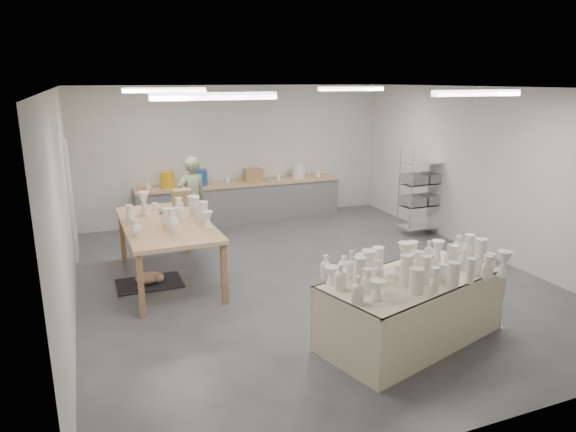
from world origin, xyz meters
name	(u,v)px	position (x,y,z in m)	size (l,w,h in m)	color
room	(300,151)	(-0.11, 0.08, 2.06)	(8.00, 8.02, 3.00)	#424449
back_counter	(241,200)	(-0.01, 3.68, 0.49)	(4.60, 0.60, 1.24)	tan
wire_shelf	(422,190)	(3.20, 1.40, 0.92)	(0.88, 0.48, 1.80)	silver
drying_table	(412,304)	(0.35, -2.33, 0.47)	(2.54, 1.74, 1.19)	olive
work_table	(169,220)	(-2.03, 0.81, 0.97)	(1.33, 2.60, 1.34)	tan
rug	(149,283)	(-2.42, 0.68, 0.01)	(1.00, 0.70, 0.02)	black
cat	(150,277)	(-2.40, 0.66, 0.11)	(0.45, 0.34, 0.18)	white
potter	(192,200)	(-1.33, 2.53, 0.86)	(0.62, 0.41, 1.71)	gray
red_stool	(191,225)	(-1.33, 2.80, 0.28)	(0.42, 0.42, 0.31)	#A42917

